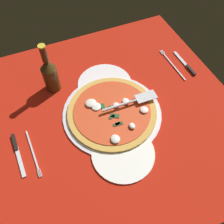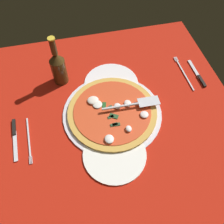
{
  "view_description": "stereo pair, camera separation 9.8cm",
  "coord_description": "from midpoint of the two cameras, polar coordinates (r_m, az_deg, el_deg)",
  "views": [
    {
      "loc": [
        51.6,
        -22.07,
        82.63
      ],
      "look_at": [
        0.45,
        -0.2,
        2.05
      ],
      "focal_mm": 38.76,
      "sensor_mm": 36.0,
      "label": 1
    },
    {
      "loc": [
        54.64,
        -12.77,
        82.63
      ],
      "look_at": [
        0.45,
        -0.2,
        2.05
      ],
      "focal_mm": 38.76,
      "sensor_mm": 36.0,
      "label": 2
    }
  ],
  "objects": [
    {
      "name": "ground_plane",
      "position": [
        1.0,
        2.84,
        -0.77
      ],
      "size": [
        103.87,
        103.87,
        0.8
      ],
      "primitive_type": "cube",
      "color": "#B31C0E"
    },
    {
      "name": "checker_pattern",
      "position": [
        1.0,
        2.85,
        -0.62
      ],
      "size": [
        103.87,
        103.87,
        0.1
      ],
      "color": "white",
      "rests_on": "ground_plane"
    },
    {
      "name": "pizza_pan",
      "position": [
        0.99,
        2.82,
        -0.69
      ],
      "size": [
        40.52,
        40.52,
        0.95
      ],
      "primitive_type": "cylinder",
      "color": "silver",
      "rests_on": "ground_plane"
    },
    {
      "name": "dinner_plate_left",
      "position": [
        1.09,
        2.4,
        6.57
      ],
      "size": [
        24.15,
        24.15,
        1.0
      ],
      "primitive_type": "cylinder",
      "color": "white",
      "rests_on": "ground_plane"
    },
    {
      "name": "dinner_plate_right",
      "position": [
        0.9,
        3.76,
        -10.18
      ],
      "size": [
        23.47,
        23.47,
        1.0
      ],
      "primitive_type": "cylinder",
      "color": "white",
      "rests_on": "ground_plane"
    },
    {
      "name": "pizza",
      "position": [
        0.98,
        2.85,
        -0.32
      ],
      "size": [
        36.51,
        36.51,
        2.71
      ],
      "color": "gold",
      "rests_on": "pizza_pan"
    },
    {
      "name": "pizza_server",
      "position": [
        0.98,
        7.87,
        1.61
      ],
      "size": [
        4.9,
        24.0,
        1.0
      ],
      "rotation": [
        0.0,
        0.0,
        1.54
      ],
      "color": "silver",
      "rests_on": "pizza"
    },
    {
      "name": "place_setting_near",
      "position": [
        0.98,
        -17.9,
        -6.12
      ],
      "size": [
        21.36,
        12.23,
        1.4
      ],
      "rotation": [
        0.0,
        0.0,
        0.04
      ],
      "color": "white",
      "rests_on": "ground_plane"
    },
    {
      "name": "place_setting_far",
      "position": [
        1.2,
        20.44,
        8.08
      ],
      "size": [
        21.83,
        12.97,
        1.4
      ],
      "rotation": [
        0.0,
        0.0,
        3.16
      ],
      "color": "white",
      "rests_on": "ground_plane"
    },
    {
      "name": "beer_bottle",
      "position": [
        1.06,
        -9.99,
        10.32
      ],
      "size": [
        6.49,
        6.49,
        23.84
      ],
      "color": "#423015",
      "rests_on": "ground_plane"
    }
  ]
}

